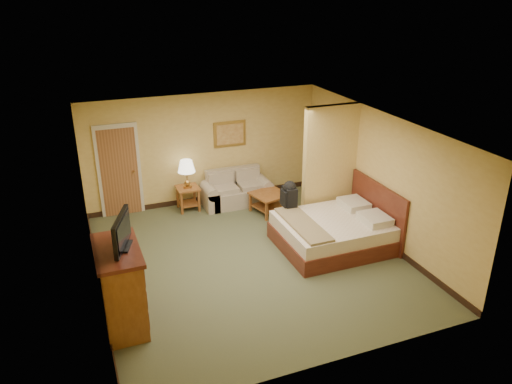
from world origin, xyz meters
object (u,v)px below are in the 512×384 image
dresser (121,287)px  bed (337,231)px  coffee_table (269,199)px  loveseat (236,193)px

dresser → bed: 4.41m
coffee_table → dresser: 4.67m
dresser → bed: (4.29, 0.99, -0.34)m
dresser → bed: bearing=13.0°
coffee_table → bed: bearing=-71.2°
loveseat → bed: size_ratio=0.74×
loveseat → dresser: 4.82m
dresser → loveseat: bearing=49.7°
coffee_table → bed: 2.02m
bed → coffee_table: bearing=108.8°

